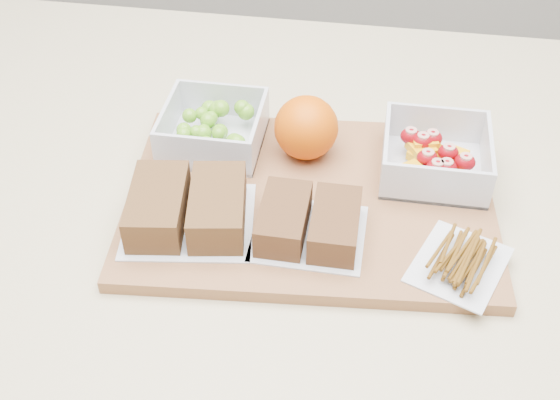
{
  "coord_description": "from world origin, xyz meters",
  "views": [
    {
      "loc": [
        0.09,
        -0.6,
        1.46
      ],
      "look_at": [
        -0.0,
        -0.02,
        0.93
      ],
      "focal_mm": 45.0,
      "sensor_mm": 36.0,
      "label": 1
    }
  ],
  "objects_px": {
    "cutting_board": "(310,200)",
    "orange": "(306,128)",
    "sandwich_bag_center": "(309,222)",
    "grape_container": "(215,128)",
    "sandwich_bag_left": "(188,207)",
    "pretzel_bag": "(461,258)",
    "fruit_container": "(434,158)"
  },
  "relations": [
    {
      "from": "grape_container",
      "to": "pretzel_bag",
      "type": "xyz_separation_m",
      "value": [
        0.3,
        -0.17,
        -0.01
      ]
    },
    {
      "from": "sandwich_bag_left",
      "to": "sandwich_bag_center",
      "type": "height_order",
      "value": "sandwich_bag_left"
    },
    {
      "from": "cutting_board",
      "to": "fruit_container",
      "type": "relative_size",
      "value": 3.4
    },
    {
      "from": "cutting_board",
      "to": "sandwich_bag_left",
      "type": "distance_m",
      "value": 0.14
    },
    {
      "from": "cutting_board",
      "to": "orange",
      "type": "relative_size",
      "value": 5.39
    },
    {
      "from": "sandwich_bag_center",
      "to": "orange",
      "type": "bearing_deg",
      "value": 98.98
    },
    {
      "from": "fruit_container",
      "to": "orange",
      "type": "relative_size",
      "value": 1.59
    },
    {
      "from": "sandwich_bag_left",
      "to": "cutting_board",
      "type": "bearing_deg",
      "value": 27.03
    },
    {
      "from": "sandwich_bag_left",
      "to": "pretzel_bag",
      "type": "height_order",
      "value": "sandwich_bag_left"
    },
    {
      "from": "grape_container",
      "to": "sandwich_bag_center",
      "type": "xyz_separation_m",
      "value": [
        0.14,
        -0.15,
        -0.0
      ]
    },
    {
      "from": "grape_container",
      "to": "fruit_container",
      "type": "xyz_separation_m",
      "value": [
        0.27,
        -0.01,
        -0.0
      ]
    },
    {
      "from": "cutting_board",
      "to": "sandwich_bag_left",
      "type": "relative_size",
      "value": 2.68
    },
    {
      "from": "grape_container",
      "to": "sandwich_bag_left",
      "type": "relative_size",
      "value": 0.77
    },
    {
      "from": "fruit_container",
      "to": "sandwich_bag_left",
      "type": "distance_m",
      "value": 0.3
    },
    {
      "from": "sandwich_bag_left",
      "to": "sandwich_bag_center",
      "type": "relative_size",
      "value": 1.28
    },
    {
      "from": "fruit_container",
      "to": "sandwich_bag_left",
      "type": "bearing_deg",
      "value": -153.81
    },
    {
      "from": "fruit_container",
      "to": "pretzel_bag",
      "type": "distance_m",
      "value": 0.15
    },
    {
      "from": "fruit_container",
      "to": "pretzel_bag",
      "type": "xyz_separation_m",
      "value": [
        0.03,
        -0.15,
        -0.01
      ]
    },
    {
      "from": "cutting_board",
      "to": "sandwich_bag_center",
      "type": "xyz_separation_m",
      "value": [
        0.01,
        -0.06,
        0.03
      ]
    },
    {
      "from": "orange",
      "to": "sandwich_bag_left",
      "type": "xyz_separation_m",
      "value": [
        -0.11,
        -0.14,
        -0.02
      ]
    },
    {
      "from": "grape_container",
      "to": "pretzel_bag",
      "type": "relative_size",
      "value": 0.94
    },
    {
      "from": "grape_container",
      "to": "orange",
      "type": "bearing_deg",
      "value": -2.13
    },
    {
      "from": "pretzel_bag",
      "to": "grape_container",
      "type": "bearing_deg",
      "value": 150.81
    },
    {
      "from": "pretzel_bag",
      "to": "sandwich_bag_center",
      "type": "bearing_deg",
      "value": 172.62
    },
    {
      "from": "fruit_container",
      "to": "sandwich_bag_center",
      "type": "relative_size",
      "value": 1.01
    },
    {
      "from": "grape_container",
      "to": "orange",
      "type": "distance_m",
      "value": 0.12
    },
    {
      "from": "grape_container",
      "to": "sandwich_bag_left",
      "type": "bearing_deg",
      "value": -88.58
    },
    {
      "from": "grape_container",
      "to": "cutting_board",
      "type": "bearing_deg",
      "value": -31.95
    },
    {
      "from": "orange",
      "to": "pretzel_bag",
      "type": "xyz_separation_m",
      "value": [
        0.18,
        -0.16,
        -0.03
      ]
    },
    {
      "from": "grape_container",
      "to": "pretzel_bag",
      "type": "distance_m",
      "value": 0.34
    },
    {
      "from": "grape_container",
      "to": "sandwich_bag_left",
      "type": "xyz_separation_m",
      "value": [
        0.0,
        -0.15,
        -0.0
      ]
    },
    {
      "from": "orange",
      "to": "sandwich_bag_center",
      "type": "distance_m",
      "value": 0.14
    }
  ]
}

